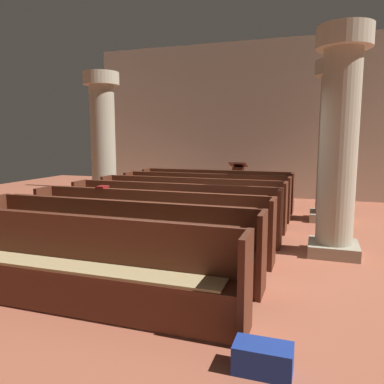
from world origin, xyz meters
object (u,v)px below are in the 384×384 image
object	(u,v)px
pew_row_6	(67,261)
hymn_book	(102,187)
lectern	(238,185)
pillar_aisle_side	(333,139)
pillar_far_side	(103,139)
pew_row_0	(215,189)
pew_row_5	(115,238)
pew_row_4	(148,221)
pew_row_2	(190,201)
pew_row_1	(204,194)
pew_row_3	(172,210)
pillar_aisle_rear	(339,140)
kneeler_box_blue	(263,358)

from	to	relation	value
pew_row_6	hymn_book	distance (m)	2.36
lectern	pew_row_6	bearing A→B (deg)	-92.43
pillar_aisle_side	pillar_far_side	distance (m)	5.28
pew_row_0	pew_row_5	world-z (taller)	same
pew_row_6	pillar_far_side	xyz separation A→B (m)	(-2.61, 5.02, 1.22)
pew_row_4	lectern	distance (m)	5.20
pillar_aisle_side	pew_row_0	bearing A→B (deg)	167.74
pew_row_4	lectern	xyz separation A→B (m)	(0.30, 5.20, -0.04)
pew_row_2	pew_row_4	distance (m)	1.95
pew_row_1	pillar_aisle_side	bearing A→B (deg)	8.49
pew_row_1	pillar_far_side	distance (m)	2.89
pew_row_1	pew_row_4	bearing A→B (deg)	-90.00
pew_row_2	pillar_aisle_side	size ratio (longest dim) A/B	1.14
pew_row_1	lectern	distance (m)	2.29
pew_row_0	hymn_book	distance (m)	3.85
pew_row_0	pillar_far_side	xyz separation A→B (m)	(-2.61, -0.84, 1.22)
pew_row_0	pew_row_2	distance (m)	1.95
pew_row_3	pew_row_6	size ratio (longest dim) A/B	1.00
pew_row_5	pillar_far_side	bearing A→B (deg)	122.90
pew_row_3	pillar_aisle_side	distance (m)	3.76
hymn_book	lectern	bearing A→B (deg)	76.66
pew_row_0	pew_row_6	size ratio (longest dim) A/B	1.00
hymn_book	pillar_aisle_side	bearing A→B (deg)	41.52
pew_row_4	pew_row_5	xyz separation A→B (m)	(0.00, -0.98, 0.00)
pew_row_1	pillar_far_side	bearing A→B (deg)	177.05
pew_row_6	pillar_far_side	bearing A→B (deg)	117.52
pew_row_3	lectern	size ratio (longest dim) A/B	3.47
pew_row_4	pillar_aisle_rear	xyz separation A→B (m)	(2.66, 0.84, 1.22)
pew_row_0	pew_row_6	xyz separation A→B (m)	(0.00, -5.86, 0.00)
pew_row_1	pillar_aisle_side	xyz separation A→B (m)	(2.66, 0.40, 1.22)
pillar_aisle_rear	hymn_book	world-z (taller)	pillar_aisle_rear
pew_row_5	pew_row_1	bearing A→B (deg)	90.00
pew_row_0	lectern	distance (m)	1.33
pillar_aisle_side	lectern	xyz separation A→B (m)	(-2.36, 1.87, -1.26)
pew_row_4	hymn_book	xyz separation A→B (m)	(-0.88, 0.19, 0.47)
pew_row_3	pew_row_6	xyz separation A→B (m)	(0.00, -2.93, 0.00)
pew_row_3	lectern	xyz separation A→B (m)	(0.30, 4.22, -0.04)
pew_row_1	pillar_aisle_rear	distance (m)	3.60
pew_row_1	pillar_aisle_rear	bearing A→B (deg)	-38.13
pillar_far_side	hymn_book	distance (m)	3.44
pew_row_6	lectern	xyz separation A→B (m)	(0.30, 7.15, -0.04)
pew_row_6	pillar_aisle_rear	distance (m)	4.05
pew_row_5	pillar_far_side	size ratio (longest dim) A/B	1.14
pew_row_0	pillar_aisle_rear	xyz separation A→B (m)	(2.66, -3.07, 1.22)
lectern	hymn_book	xyz separation A→B (m)	(-1.19, -5.01, 0.51)
pew_row_3	pillar_aisle_side	world-z (taller)	pillar_aisle_side
pew_row_5	kneeler_box_blue	distance (m)	2.56
hymn_book	pillar_far_side	bearing A→B (deg)	120.99
pillar_aisle_rear	kneeler_box_blue	size ratio (longest dim) A/B	7.49
pillar_far_side	lectern	distance (m)	3.83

